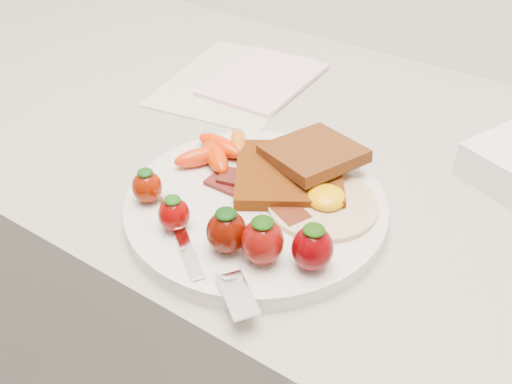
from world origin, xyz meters
The scene contains 11 objects.
counter centered at (0.00, 1.70, 0.45)m, with size 2.00×0.60×0.90m, color gray.
plate centered at (-0.02, 1.55, 0.91)m, with size 0.27×0.27×0.02m, color silver.
toast_lower centered at (-0.01, 1.60, 0.93)m, with size 0.11×0.11×0.01m, color #381D05.
toast_upper centered at (0.00, 1.63, 0.94)m, with size 0.09×0.09×0.01m, color #3E2106.
fried_egg centered at (0.04, 1.58, 0.92)m, with size 0.15×0.15×0.02m.
bacon_strips centered at (-0.02, 1.56, 0.92)m, with size 0.13×0.07×0.01m.
baby_carrots centered at (-0.10, 1.59, 0.93)m, with size 0.07×0.11×0.02m.
strawberries centered at (0.00, 1.48, 0.94)m, with size 0.22×0.06×0.05m.
fork centered at (-0.01, 1.45, 0.92)m, with size 0.17×0.10×0.00m.
paper_sheet centered at (-0.21, 1.78, 0.90)m, with size 0.18×0.24×0.00m, color beige.
notepad centered at (-0.18, 1.80, 0.91)m, with size 0.12×0.18×0.01m, color #FAC2D1.
Camera 1 is at (0.23, 1.17, 1.28)m, focal length 40.00 mm.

